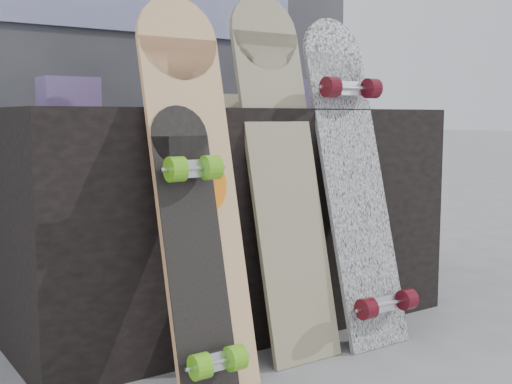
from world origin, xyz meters
TOP-DOWN VIEW (x-y plane):
  - ground at (0.00, 0.00)m, footprint 60.00×60.00m
  - vendor_table at (0.00, 0.50)m, footprint 1.60×0.60m
  - booth at (0.00, 1.35)m, footprint 2.40×0.22m
  - merch_box_purple at (-0.57, 0.60)m, footprint 0.18×0.12m
  - merch_box_small at (0.34, 0.59)m, footprint 0.14×0.14m
  - merch_box_flat at (0.11, 0.68)m, footprint 0.22×0.10m
  - longboard_geisha at (-0.36, 0.13)m, footprint 0.26×0.28m
  - longboard_celtic at (-0.02, 0.18)m, footprint 0.26×0.30m
  - longboard_cascadia at (0.27, 0.14)m, footprint 0.26×0.37m
  - skateboard_dark at (-0.40, 0.06)m, footprint 0.18×0.27m

SIDE VIEW (x-z plane):
  - ground at x=0.00m, z-range 0.00..0.00m
  - vendor_table at x=0.00m, z-range 0.00..0.80m
  - skateboard_dark at x=-0.40m, z-range 0.01..0.81m
  - longboard_cascadia at x=0.27m, z-range 0.02..1.14m
  - longboard_geisha at x=-0.36m, z-range 0.03..1.16m
  - longboard_celtic at x=-0.02m, z-range 0.04..1.21m
  - merch_box_flat at x=0.11m, z-range 0.80..0.86m
  - merch_box_purple at x=-0.57m, z-range 0.80..0.90m
  - merch_box_small at x=0.34m, z-range 0.80..0.92m
  - booth at x=0.00m, z-range 0.00..2.20m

